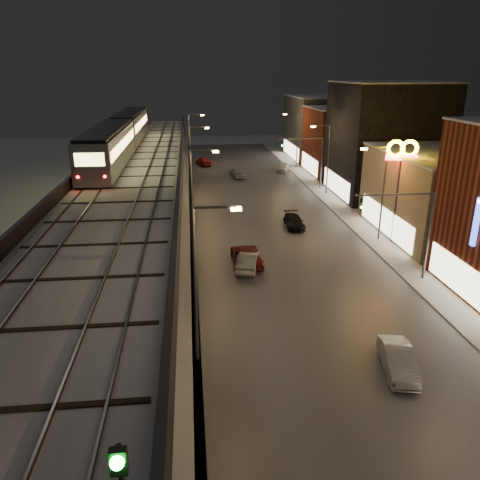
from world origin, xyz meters
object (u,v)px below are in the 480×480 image
car_mid_silver (246,256)px  car_onc_red (283,168)px  subway_train (121,135)px  car_far_white (204,161)px  car_onc_white (294,222)px  car_mid_dark (237,173)px  car_onc_silver (398,361)px  car_near_white (248,261)px

car_mid_silver → car_onc_red: bearing=-105.8°
car_onc_red → subway_train: bearing=-122.0°
car_far_white → car_onc_white: size_ratio=1.00×
car_mid_silver → car_onc_red: (10.45, 37.43, -0.00)m
car_mid_silver → car_onc_white: bearing=-123.8°
car_mid_silver → car_onc_white: size_ratio=1.18×
car_mid_silver → car_far_white: car_far_white is taller
car_onc_red → car_far_white: bearing=172.0°
car_mid_dark → car_onc_silver: (3.55, -49.89, -0.00)m
car_mid_silver → car_onc_white: 10.98m
car_onc_red → car_onc_silver: bearing=-74.6°
subway_train → car_far_white: subway_train is taller
subway_train → car_onc_silver: 40.78m
subway_train → car_near_white: subway_train is taller
car_mid_silver → car_onc_white: car_mid_silver is taller
car_mid_silver → car_onc_red: 38.86m
car_mid_dark → car_onc_silver: bearing=91.2°
car_onc_white → car_far_white: bearing=105.2°
car_onc_white → car_onc_red: bearing=83.3°
car_mid_silver → car_onc_silver: (6.27, -15.85, -0.02)m
car_mid_silver → car_onc_white: (6.07, 9.15, -0.08)m
car_mid_dark → car_onc_silver: car_mid_dark is taller
car_mid_dark → car_near_white: bearing=82.7°
car_near_white → car_onc_silver: 15.92m
car_near_white → car_far_white: size_ratio=1.01×
car_far_white → car_onc_red: 14.20m
car_onc_silver → car_onc_red: (4.18, 53.28, 0.02)m
subway_train → car_onc_white: size_ratio=8.54×
subway_train → car_onc_white: (18.27, -10.54, -7.82)m
car_far_white → car_onc_silver: size_ratio=1.03×
car_onc_silver → car_onc_red: bearing=96.5°
subway_train → car_onc_silver: subway_train is taller
car_onc_silver → subway_train: bearing=128.5°
car_onc_red → car_mid_dark: bearing=-136.4°
car_onc_white → car_near_white: bearing=-118.4°
car_mid_silver → car_onc_silver: size_ratio=1.21×
car_near_white → car_onc_silver: bearing=127.2°
car_onc_silver → car_mid_silver: bearing=122.6°
car_near_white → car_onc_white: 12.01m
car_mid_dark → car_onc_silver: size_ratio=1.14×
car_onc_white → subway_train: bearing=152.1°
car_mid_dark → car_mid_silver: bearing=82.5°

